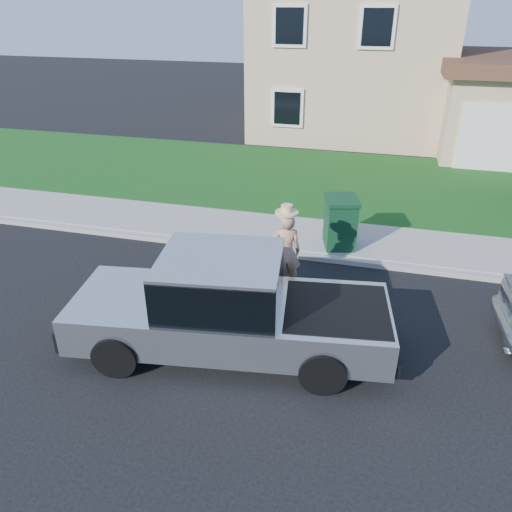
# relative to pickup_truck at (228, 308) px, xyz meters

# --- Properties ---
(ground) EXTENTS (80.00, 80.00, 0.00)m
(ground) POSITION_rel_pickup_truck_xyz_m (0.53, 0.86, -0.86)
(ground) COLOR black
(ground) RESTS_ON ground
(curb) EXTENTS (40.00, 0.20, 0.12)m
(curb) POSITION_rel_pickup_truck_xyz_m (1.53, 3.76, -0.80)
(curb) COLOR gray
(curb) RESTS_ON ground
(sidewalk) EXTENTS (40.00, 2.00, 0.15)m
(sidewalk) POSITION_rel_pickup_truck_xyz_m (1.53, 4.86, -0.78)
(sidewalk) COLOR gray
(sidewalk) RESTS_ON ground
(lawn) EXTENTS (40.00, 7.00, 0.10)m
(lawn) POSITION_rel_pickup_truck_xyz_m (1.53, 9.36, -0.81)
(lawn) COLOR #134515
(lawn) RESTS_ON ground
(house) EXTENTS (14.00, 11.30, 6.85)m
(house) POSITION_rel_pickup_truck_xyz_m (1.84, 17.24, 2.31)
(house) COLOR tan
(house) RESTS_ON ground
(pickup_truck) EXTENTS (5.78, 2.61, 1.84)m
(pickup_truck) POSITION_rel_pickup_truck_xyz_m (0.00, 0.00, 0.00)
(pickup_truck) COLOR black
(pickup_truck) RESTS_ON ground
(woman) EXTENTS (0.74, 0.61, 1.93)m
(woman) POSITION_rel_pickup_truck_xyz_m (0.54, 2.26, 0.06)
(woman) COLOR tan
(woman) RESTS_ON ground
(trash_bin) EXTENTS (0.96, 1.04, 1.24)m
(trash_bin) POSITION_rel_pickup_truck_xyz_m (1.46, 4.35, -0.08)
(trash_bin) COLOR #0E351D
(trash_bin) RESTS_ON sidewalk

